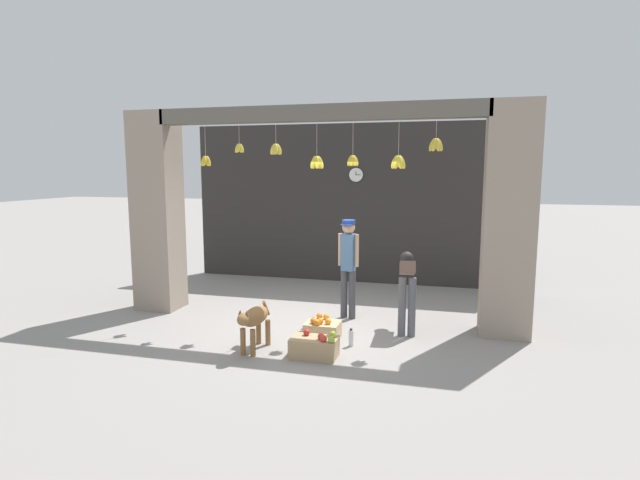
{
  "coord_description": "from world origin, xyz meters",
  "views": [
    {
      "loc": [
        1.99,
        -7.19,
        2.39
      ],
      "look_at": [
        0.0,
        0.47,
        1.27
      ],
      "focal_mm": 28.0,
      "sensor_mm": 36.0,
      "label": 1
    }
  ],
  "objects_px": {
    "dog": "(254,319)",
    "worker_stooping": "(407,281)",
    "fruit_crate_apples": "(315,347)",
    "wall_clock": "(356,175)",
    "shopkeeper": "(348,261)",
    "fruit_crate_oranges": "(322,329)",
    "water_bottle": "(351,338)"
  },
  "relations": [
    {
      "from": "shopkeeper",
      "to": "water_bottle",
      "type": "height_order",
      "value": "shopkeeper"
    },
    {
      "from": "fruit_crate_oranges",
      "to": "wall_clock",
      "type": "relative_size",
      "value": 1.58
    },
    {
      "from": "shopkeeper",
      "to": "fruit_crate_oranges",
      "type": "distance_m",
      "value": 1.34
    },
    {
      "from": "wall_clock",
      "to": "fruit_crate_oranges",
      "type": "bearing_deg",
      "value": -86.69
    },
    {
      "from": "dog",
      "to": "worker_stooping",
      "type": "xyz_separation_m",
      "value": [
        1.88,
        1.35,
        0.33
      ]
    },
    {
      "from": "dog",
      "to": "wall_clock",
      "type": "height_order",
      "value": "wall_clock"
    },
    {
      "from": "worker_stooping",
      "to": "fruit_crate_oranges",
      "type": "height_order",
      "value": "worker_stooping"
    },
    {
      "from": "dog",
      "to": "fruit_crate_apples",
      "type": "relative_size",
      "value": 1.45
    },
    {
      "from": "dog",
      "to": "fruit_crate_apples",
      "type": "height_order",
      "value": "dog"
    },
    {
      "from": "shopkeeper",
      "to": "water_bottle",
      "type": "xyz_separation_m",
      "value": [
        0.3,
        -1.27,
        -0.82
      ]
    },
    {
      "from": "worker_stooping",
      "to": "fruit_crate_apples",
      "type": "height_order",
      "value": "worker_stooping"
    },
    {
      "from": "fruit_crate_oranges",
      "to": "worker_stooping",
      "type": "bearing_deg",
      "value": 29.91
    },
    {
      "from": "fruit_crate_oranges",
      "to": "wall_clock",
      "type": "height_order",
      "value": "wall_clock"
    },
    {
      "from": "worker_stooping",
      "to": "wall_clock",
      "type": "xyz_separation_m",
      "value": [
        -1.33,
        3.01,
        1.52
      ]
    },
    {
      "from": "dog",
      "to": "water_bottle",
      "type": "relative_size",
      "value": 3.52
    },
    {
      "from": "shopkeeper",
      "to": "wall_clock",
      "type": "bearing_deg",
      "value": -73.85
    },
    {
      "from": "fruit_crate_oranges",
      "to": "water_bottle",
      "type": "distance_m",
      "value": 0.5
    },
    {
      "from": "worker_stooping",
      "to": "water_bottle",
      "type": "relative_size",
      "value": 4.59
    },
    {
      "from": "shopkeeper",
      "to": "dog",
      "type": "bearing_deg",
      "value": 70.75
    },
    {
      "from": "fruit_crate_apples",
      "to": "fruit_crate_oranges",
      "type": "bearing_deg",
      "value": 96.22
    },
    {
      "from": "dog",
      "to": "worker_stooping",
      "type": "relative_size",
      "value": 0.77
    },
    {
      "from": "wall_clock",
      "to": "worker_stooping",
      "type": "bearing_deg",
      "value": -66.08
    },
    {
      "from": "shopkeeper",
      "to": "water_bottle",
      "type": "relative_size",
      "value": 6.52
    },
    {
      "from": "dog",
      "to": "wall_clock",
      "type": "relative_size",
      "value": 2.84
    },
    {
      "from": "shopkeeper",
      "to": "fruit_crate_apples",
      "type": "bearing_deg",
      "value": 95.53
    },
    {
      "from": "fruit_crate_apples",
      "to": "wall_clock",
      "type": "xyz_separation_m",
      "value": [
        -0.29,
        4.37,
        2.14
      ]
    },
    {
      "from": "shopkeeper",
      "to": "wall_clock",
      "type": "height_order",
      "value": "wall_clock"
    },
    {
      "from": "shopkeeper",
      "to": "water_bottle",
      "type": "distance_m",
      "value": 1.54
    },
    {
      "from": "water_bottle",
      "to": "wall_clock",
      "type": "height_order",
      "value": "wall_clock"
    },
    {
      "from": "water_bottle",
      "to": "fruit_crate_oranges",
      "type": "bearing_deg",
      "value": 155.56
    },
    {
      "from": "fruit_crate_oranges",
      "to": "fruit_crate_apples",
      "type": "bearing_deg",
      "value": -83.78
    },
    {
      "from": "shopkeeper",
      "to": "worker_stooping",
      "type": "height_order",
      "value": "shopkeeper"
    }
  ]
}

